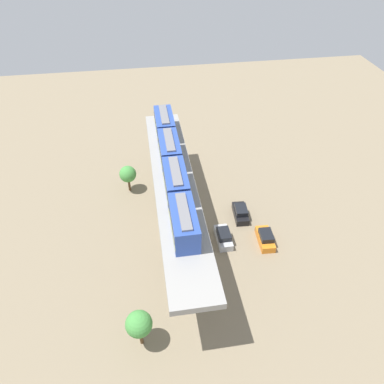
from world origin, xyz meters
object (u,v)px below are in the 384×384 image
(tree_near_viaduct, at_px, (139,324))
(tree_mid_lot, at_px, (128,174))
(parked_car_silver, at_px, (223,237))
(parked_car_black, at_px, (241,213))
(train, at_px, (173,165))
(parked_car_orange, at_px, (265,238))

(tree_near_viaduct, bearing_deg, tree_mid_lot, -88.63)
(parked_car_silver, relative_size, parked_car_black, 0.98)
(train, bearing_deg, tree_near_viaduct, 72.49)
(parked_car_orange, distance_m, parked_car_silver, 5.60)
(parked_car_silver, bearing_deg, train, -39.89)
(parked_car_silver, height_order, tree_mid_lot, tree_mid_lot)
(parked_car_orange, distance_m, parked_car_black, 5.70)
(train, height_order, parked_car_silver, train)
(parked_car_silver, bearing_deg, parked_car_orange, 168.39)
(tree_mid_lot, bearing_deg, parked_car_silver, 133.72)
(parked_car_orange, bearing_deg, tree_near_viaduct, 37.56)
(train, xyz_separation_m, tree_near_viaduct, (5.59, 17.73, -6.17))
(parked_car_silver, xyz_separation_m, parked_car_black, (-3.47, -4.24, 0.00))
(parked_car_orange, relative_size, parked_car_silver, 1.02)
(train, relative_size, parked_car_black, 6.36)
(tree_mid_lot, bearing_deg, parked_car_black, 151.46)
(train, xyz_separation_m, tree_mid_lot, (6.20, -7.80, -6.64))
(parked_car_orange, height_order, tree_near_viaduct, tree_near_viaduct)
(parked_car_black, distance_m, tree_near_viaduct, 22.89)
(tree_near_viaduct, bearing_deg, parked_car_orange, -145.66)
(tree_mid_lot, bearing_deg, parked_car_orange, 141.93)
(parked_car_black, bearing_deg, tree_mid_lot, -24.59)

